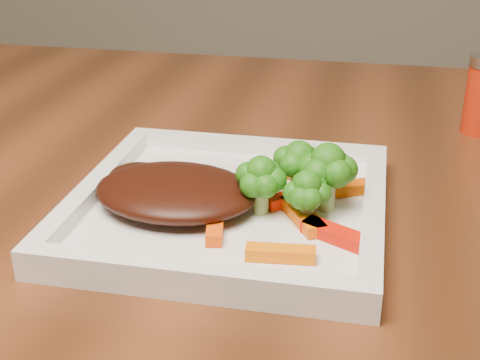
# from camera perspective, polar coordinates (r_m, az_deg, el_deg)

# --- Properties ---
(plate) EXTENTS (0.27, 0.27, 0.01)m
(plate) POSITION_cam_1_polar(r_m,az_deg,el_deg) (0.60, -0.94, -2.62)
(plate) COLOR white
(plate) RESTS_ON dining_table
(steak) EXTENTS (0.15, 0.12, 0.03)m
(steak) POSITION_cam_1_polar(r_m,az_deg,el_deg) (0.59, -5.53, -0.96)
(steak) COLOR #371108
(steak) RESTS_ON plate
(broccoli_0) EXTENTS (0.07, 0.07, 0.07)m
(broccoli_0) POSITION_cam_1_polar(r_m,az_deg,el_deg) (0.59, 5.04, 1.51)
(broccoli_0) COLOR #305E0F
(broccoli_0) RESTS_ON plate
(broccoli_1) EXTENTS (0.06, 0.06, 0.06)m
(broccoli_1) POSITION_cam_1_polar(r_m,az_deg,el_deg) (0.58, 7.45, 0.42)
(broccoli_1) COLOR #186110
(broccoli_1) RESTS_ON plate
(broccoli_2) EXTENTS (0.05, 0.05, 0.06)m
(broccoli_2) POSITION_cam_1_polar(r_m,az_deg,el_deg) (0.55, 5.75, -0.89)
(broccoli_2) COLOR #205F0F
(broccoli_2) RESTS_ON plate
(broccoli_3) EXTENTS (0.06, 0.06, 0.06)m
(broccoli_3) POSITION_cam_1_polar(r_m,az_deg,el_deg) (0.57, 1.80, -0.01)
(broccoli_3) COLOR #357A14
(broccoli_3) RESTS_ON plate
(carrot_0) EXTENTS (0.05, 0.02, 0.01)m
(carrot_0) POSITION_cam_1_polar(r_m,az_deg,el_deg) (0.51, 3.47, -6.26)
(carrot_0) COLOR orange
(carrot_0) RESTS_ON plate
(carrot_1) EXTENTS (0.06, 0.04, 0.01)m
(carrot_1) POSITION_cam_1_polar(r_m,az_deg,el_deg) (0.54, 8.39, -4.68)
(carrot_1) COLOR red
(carrot_1) RESTS_ON plate
(carrot_2) EXTENTS (0.02, 0.05, 0.01)m
(carrot_2) POSITION_cam_1_polar(r_m,az_deg,el_deg) (0.55, -2.13, -4.05)
(carrot_2) COLOR #F64A04
(carrot_2) RESTS_ON plate
(carrot_3) EXTENTS (0.06, 0.04, 0.01)m
(carrot_3) POSITION_cam_1_polar(r_m,az_deg,el_deg) (0.62, 8.83, -0.74)
(carrot_3) COLOR #CA4D03
(carrot_3) RESTS_ON plate
(carrot_4) EXTENTS (0.05, 0.04, 0.01)m
(carrot_4) POSITION_cam_1_polar(r_m,az_deg,el_deg) (0.65, 2.58, 0.70)
(carrot_4) COLOR #FF4904
(carrot_4) RESTS_ON plate
(carrot_5) EXTENTS (0.05, 0.06, 0.01)m
(carrot_5) POSITION_cam_1_polar(r_m,az_deg,el_deg) (0.57, 5.34, -3.04)
(carrot_5) COLOR #EF5D03
(carrot_5) RESTS_ON plate
(carrot_6) EXTENTS (0.05, 0.05, 0.01)m
(carrot_6) POSITION_cam_1_polar(r_m,az_deg,el_deg) (0.60, 4.46, -1.50)
(carrot_6) COLOR #FF2504
(carrot_6) RESTS_ON plate
(carrot_7) EXTENTS (0.05, 0.04, 0.01)m
(carrot_7) POSITION_cam_1_polar(r_m,az_deg,el_deg) (0.64, 2.07, 0.35)
(carrot_7) COLOR #E35F03
(carrot_7) RESTS_ON plate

